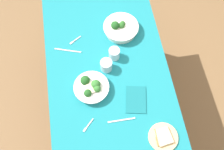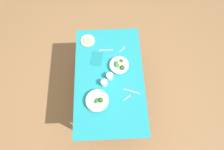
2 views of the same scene
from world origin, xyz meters
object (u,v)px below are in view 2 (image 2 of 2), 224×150
Objects in this scene: napkin_folded_upper at (97,59)px; water_glass_side at (104,83)px; fork_by_far_bowl at (127,98)px; fork_by_near_bowl at (122,49)px; bread_side_plate at (88,40)px; broccoli_bowl_far at (98,101)px; table_knife_left at (132,91)px; water_glass_center at (110,77)px; table_knife_right at (106,50)px; broccoli_bowl_near at (119,65)px.

water_glass_side is at bearing -165.79° from napkin_folded_upper.
fork_by_near_bowl is at bearing 58.06° from fork_by_far_bowl.
broccoli_bowl_far is at bearing -171.71° from bread_side_plate.
broccoli_bowl_far is 0.56m from napkin_folded_upper.
broccoli_bowl_far is 0.76m from fork_by_near_bowl.
broccoli_bowl_far reaches higher than water_glass_side.
napkin_folded_upper is at bearing -29.57° from table_knife_left.
bread_side_plate is 2.30× the size of fork_by_near_bowl.
water_glass_center is 0.44m from fork_by_near_bowl.
fork_by_near_bowl is (0.48, -0.25, -0.04)m from water_glass_side.
table_knife_right is (0.66, 0.23, -0.00)m from fork_by_far_bowl.
fork_by_near_bowl is (0.40, -0.18, -0.04)m from water_glass_center.
broccoli_bowl_far is at bearing 152.47° from water_glass_center.
water_glass_side is 0.43× the size of table_knife_left.
table_knife_left is at bearing -125.83° from water_glass_center.
fork_by_far_bowl is (-0.18, -0.27, -0.04)m from water_glass_side.
water_glass_side is at bearing 139.92° from broccoli_bowl_near.
water_glass_side is 0.32m from fork_by_far_bowl.
broccoli_bowl_near is 0.30m from water_glass_side.
water_glass_side is at bearing -93.74° from table_knife_right.
bread_side_plate is at bearing 18.15° from water_glass_side.
table_knife_right is at bearing -3.74° from water_glass_side.
napkin_folded_upper is at bearing 14.21° from water_glass_side.
napkin_folded_upper is at bearing -157.07° from bread_side_plate.
fork_by_near_bowl is at bearing -12.86° from broccoli_bowl_near.
table_knife_left is at bearing -137.72° from napkin_folded_upper.
fork_by_near_bowl and table_knife_left have the same top height.
fork_by_near_bowl is 0.36m from napkin_folded_upper.
broccoli_bowl_near is (0.44, -0.28, -0.00)m from broccoli_bowl_far.
broccoli_bowl_near is 0.31m from napkin_folded_upper.
broccoli_bowl_far is 0.23m from water_glass_side.
water_glass_side is (0.21, -0.08, 0.01)m from broccoli_bowl_far.
fork_by_far_bowl is at bearing -146.33° from napkin_folded_upper.
fork_by_far_bowl is 0.64m from napkin_folded_upper.
broccoli_bowl_far is 0.33m from water_glass_center.
broccoli_bowl_far reaches higher than napkin_folded_upper.
broccoli_bowl_near is at bearing -56.34° from table_knife_right.
broccoli_bowl_far is at bearing -161.49° from fork_by_near_bowl.
fork_by_near_bowl is 0.41× the size of table_knife_left.
water_glass_side is 0.47× the size of table_knife_right.
water_glass_center is at bearing -153.26° from bread_side_plate.
broccoli_bowl_near reaches higher than water_glass_center.
napkin_folded_upper is (-0.12, 0.12, 0.00)m from table_knife_right.
broccoli_bowl_far reaches higher than table_knife_left.
water_glass_center is 0.11m from water_glass_side.
table_knife_right is at bearing -44.10° from napkin_folded_upper.
broccoli_bowl_far is 1.39× the size of bread_side_plate.
broccoli_bowl_near is 1.24× the size of napkin_folded_upper.
water_glass_side is (-0.08, 0.07, 0.00)m from water_glass_center.
broccoli_bowl_far reaches higher than table_knife_right.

